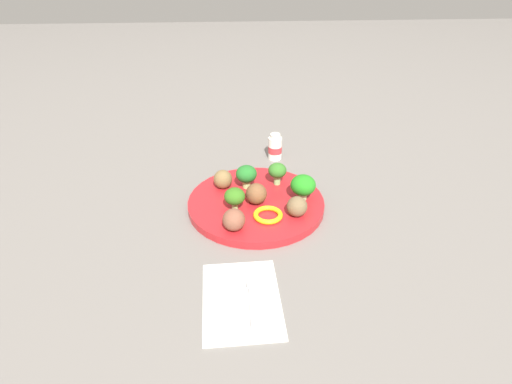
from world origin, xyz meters
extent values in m
plane|color=slate|center=(0.00, 0.00, 0.00)|extent=(4.00, 4.00, 0.00)
cylinder|color=red|center=(0.00, 0.00, 0.01)|extent=(0.28, 0.28, 0.02)
cylinder|color=#93BC6C|center=(-0.03, 0.04, 0.02)|extent=(0.01, 0.01, 0.02)
ellipsoid|color=#336A1B|center=(-0.03, 0.04, 0.05)|extent=(0.04, 0.04, 0.03)
cylinder|color=#ABCD79|center=(0.05, 0.02, 0.02)|extent=(0.02, 0.02, 0.02)
ellipsoid|color=#226A25|center=(0.05, 0.02, 0.05)|extent=(0.04, 0.04, 0.04)
cylinder|color=#98C17F|center=(0.00, -0.10, 0.02)|extent=(0.02, 0.02, 0.01)
ellipsoid|color=#22811C|center=(0.00, -0.10, 0.05)|extent=(0.05, 0.05, 0.04)
cylinder|color=#90C475|center=(0.06, -0.05, 0.03)|extent=(0.01, 0.01, 0.02)
ellipsoid|color=#336D24|center=(0.06, -0.05, 0.05)|extent=(0.04, 0.04, 0.03)
sphere|color=brown|center=(-0.01, 0.00, 0.04)|extent=(0.04, 0.04, 0.04)
sphere|color=brown|center=(0.06, 0.07, 0.04)|extent=(0.04, 0.04, 0.04)
sphere|color=brown|center=(-0.06, -0.08, 0.04)|extent=(0.04, 0.04, 0.04)
sphere|color=brown|center=(-0.10, 0.05, 0.04)|extent=(0.04, 0.04, 0.04)
torus|color=yellow|center=(-0.06, -0.02, 0.02)|extent=(0.07, 0.07, 0.01)
cube|color=white|center=(-0.26, 0.04, 0.00)|extent=(0.17, 0.13, 0.01)
cube|color=silver|center=(-0.28, 0.06, 0.01)|extent=(0.09, 0.01, 0.01)
cube|color=silver|center=(-0.22, 0.06, 0.01)|extent=(0.03, 0.02, 0.01)
cube|color=silver|center=(-0.29, 0.02, 0.01)|extent=(0.09, 0.01, 0.01)
cube|color=silver|center=(-0.21, 0.02, 0.01)|extent=(0.06, 0.02, 0.01)
cylinder|color=white|center=(0.21, -0.06, 0.03)|extent=(0.03, 0.03, 0.06)
cylinder|color=red|center=(0.21, -0.06, 0.03)|extent=(0.03, 0.03, 0.02)
cylinder|color=silver|center=(0.21, -0.06, 0.06)|extent=(0.02, 0.02, 0.01)
camera|label=1|loc=(-0.74, 0.04, 0.50)|focal=30.22mm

